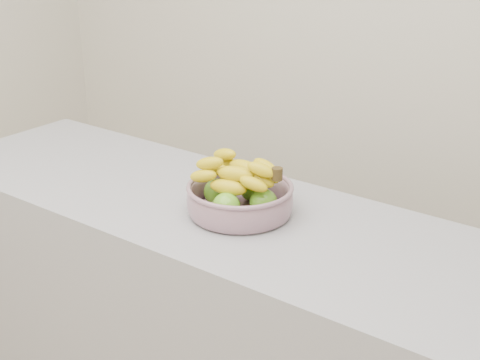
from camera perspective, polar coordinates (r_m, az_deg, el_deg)
The scene contains 2 objects.
counter at distance 2.12m, azimuth -1.93°, elevation -13.35°, with size 2.00×0.60×0.90m, color #A6A5AE.
fruit_bowl at distance 1.82m, azimuth -0.02°, elevation -1.36°, with size 0.29×0.29×0.16m.
Camera 1 is at (1.08, -0.60, 1.69)m, focal length 50.00 mm.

